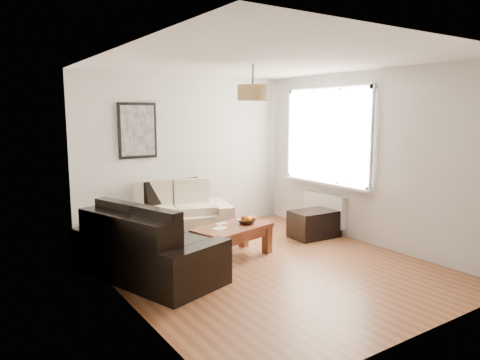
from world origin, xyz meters
TOP-DOWN VIEW (x-y plane):
  - floor at (0.00, 0.00)m, footprint 4.50×4.50m
  - ceiling at (0.00, 0.00)m, footprint 3.80×4.50m
  - wall_back at (0.00, 2.25)m, footprint 3.80×0.04m
  - wall_front at (0.00, -2.25)m, footprint 3.80×0.04m
  - wall_left at (-1.90, 0.00)m, footprint 0.04×4.50m
  - wall_right at (1.90, 0.00)m, footprint 0.04×4.50m
  - window_bay at (1.86, 0.80)m, footprint 0.14×1.90m
  - radiator at (1.82, 0.80)m, footprint 0.10×0.90m
  - poster at (-0.85, 2.22)m, footprint 0.62×0.04m
  - pendant_shade at (0.00, 0.30)m, footprint 0.40×0.40m
  - loveseat_cream at (-0.45, 1.78)m, footprint 1.90×1.37m
  - sofa_leather at (-1.43, 0.47)m, footprint 1.45×2.09m
  - coffee_table at (-0.19, 0.49)m, footprint 1.19×0.83m
  - ottoman at (1.45, 0.63)m, footprint 0.78×0.52m
  - cushion_left at (-0.69, 1.99)m, footprint 0.39×0.20m
  - cushion_right at (-0.10, 1.99)m, footprint 0.40×0.20m
  - fruit_bowl at (0.05, 0.51)m, footprint 0.27×0.27m
  - orange_a at (0.13, 0.55)m, footprint 0.11×0.11m
  - orange_b at (0.20, 0.59)m, footprint 0.09×0.09m
  - orange_c at (0.10, 0.60)m, footprint 0.10×0.10m
  - papers at (-0.40, 0.49)m, footprint 0.24×0.22m

SIDE VIEW (x-z plane):
  - floor at x=0.00m, z-range 0.00..0.00m
  - ottoman at x=1.45m, z-range 0.00..0.43m
  - coffee_table at x=-0.19m, z-range 0.00..0.44m
  - radiator at x=1.82m, z-range 0.12..0.64m
  - sofa_leather at x=-1.43m, z-range 0.00..0.82m
  - loveseat_cream at x=-0.45m, z-range 0.00..0.85m
  - papers at x=-0.40m, z-range 0.44..0.45m
  - fruit_bowl at x=0.05m, z-range 0.44..0.50m
  - orange_b at x=0.20m, z-range 0.44..0.52m
  - orange_a at x=0.13m, z-range 0.44..0.53m
  - orange_c at x=0.10m, z-range 0.44..0.53m
  - cushion_left at x=-0.69m, z-range 0.54..0.91m
  - cushion_right at x=-0.10m, z-range 0.54..0.92m
  - wall_back at x=0.00m, z-range 0.00..2.60m
  - wall_front at x=0.00m, z-range 0.00..2.60m
  - wall_left at x=-1.90m, z-range 0.00..2.60m
  - wall_right at x=1.90m, z-range 0.00..2.60m
  - window_bay at x=1.86m, z-range 0.80..2.40m
  - poster at x=-0.85m, z-range 1.26..2.13m
  - pendant_shade at x=0.00m, z-range 2.13..2.33m
  - ceiling at x=0.00m, z-range 2.60..2.60m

